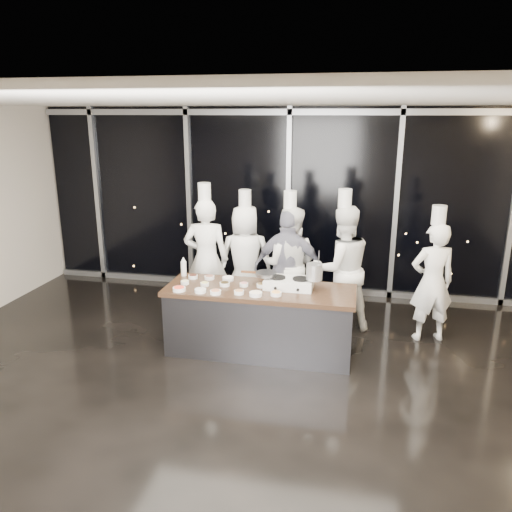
{
  "coord_description": "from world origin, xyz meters",
  "views": [
    {
      "loc": [
        1.19,
        -5.07,
        3.09
      ],
      "look_at": [
        -0.11,
        1.2,
        1.24
      ],
      "focal_mm": 35.0,
      "sensor_mm": 36.0,
      "label": 1
    }
  ],
  "objects": [
    {
      "name": "prep_bowls",
      "position": [
        -0.48,
        0.81,
        0.93
      ],
      "size": [
        1.39,
        0.69,
        0.05
      ],
      "color": "white",
      "rests_on": "demo_counter"
    },
    {
      "name": "room_shell",
      "position": [
        0.18,
        0.0,
        2.25
      ],
      "size": [
        9.02,
        7.02,
        3.21
      ],
      "color": "beige",
      "rests_on": "ground"
    },
    {
      "name": "chef_center",
      "position": [
        0.22,
        2.05,
        0.9
      ],
      "size": [
        0.89,
        0.71,
        2.01
      ],
      "rotation": [
        0.0,
        0.0,
        3.1
      ],
      "color": "white",
      "rests_on": "ground"
    },
    {
      "name": "stock_pot",
      "position": [
        0.69,
        0.98,
        1.14
      ],
      "size": [
        0.21,
        0.21,
        0.21
      ],
      "primitive_type": "cylinder",
      "rotation": [
        0.0,
        0.0,
        -0.01
      ],
      "color": "#AFAFB1",
      "rests_on": "stove"
    },
    {
      "name": "chef_side",
      "position": [
        2.24,
        1.77,
        0.86
      ],
      "size": [
        0.7,
        0.56,
        1.91
      ],
      "rotation": [
        0.0,
        0.0,
        3.42
      ],
      "color": "white",
      "rests_on": "ground"
    },
    {
      "name": "squeeze_bottle",
      "position": [
        -1.14,
        1.19,
        1.03
      ],
      "size": [
        0.08,
        0.08,
        0.27
      ],
      "color": "silver",
      "rests_on": "demo_counter"
    },
    {
      "name": "stove",
      "position": [
        0.36,
        1.0,
        0.96
      ],
      "size": [
        0.63,
        0.41,
        0.14
      ],
      "rotation": [
        0.0,
        0.0,
        -0.01
      ],
      "color": "silver",
      "rests_on": "demo_counter"
    },
    {
      "name": "guest",
      "position": [
        0.23,
        1.93,
        0.87
      ],
      "size": [
        1.05,
        0.49,
        1.75
      ],
      "rotation": [
        0.0,
        0.0,
        3.2
      ],
      "color": "#131233",
      "rests_on": "ground"
    },
    {
      "name": "chef_right",
      "position": [
        1.0,
        1.89,
        0.93
      ],
      "size": [
        1.1,
        0.99,
        2.08
      ],
      "rotation": [
        0.0,
        0.0,
        3.54
      ],
      "color": "white",
      "rests_on": "ground"
    },
    {
      "name": "ground",
      "position": [
        0.0,
        0.0,
        0.0
      ],
      "size": [
        9.0,
        9.0,
        0.0
      ],
      "primitive_type": "plane",
      "color": "black",
      "rests_on": "ground"
    },
    {
      "name": "chef_far_left",
      "position": [
        -1.03,
        1.91,
        0.95
      ],
      "size": [
        0.74,
        0.54,
        2.1
      ],
      "rotation": [
        0.0,
        0.0,
        3.28
      ],
      "color": "white",
      "rests_on": "ground"
    },
    {
      "name": "chef_left",
      "position": [
        -0.5,
        2.24,
        0.88
      ],
      "size": [
        0.95,
        0.72,
        1.97
      ],
      "rotation": [
        0.0,
        0.0,
        3.35
      ],
      "color": "white",
      "rests_on": "ground"
    },
    {
      "name": "frying_pan",
      "position": [
        0.05,
        1.02,
        1.06
      ],
      "size": [
        0.47,
        0.27,
        0.05
      ],
      "rotation": [
        0.0,
        0.0,
        -0.01
      ],
      "color": "slate",
      "rests_on": "stove"
    },
    {
      "name": "demo_counter",
      "position": [
        0.0,
        0.9,
        0.45
      ],
      "size": [
        2.46,
        0.86,
        0.9
      ],
      "color": "#38373C",
      "rests_on": "ground"
    },
    {
      "name": "window_wall",
      "position": [
        0.0,
        3.43,
        1.6
      ],
      "size": [
        8.9,
        0.11,
        3.2
      ],
      "color": "black",
      "rests_on": "ground"
    }
  ]
}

